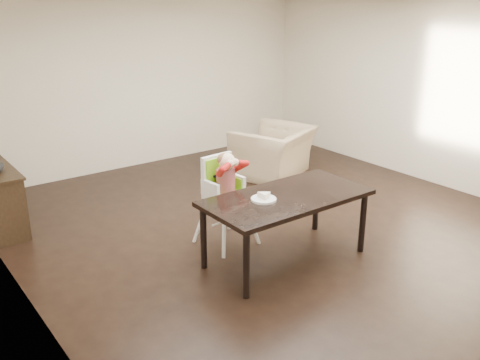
# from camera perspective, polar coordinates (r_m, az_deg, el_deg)

# --- Properties ---
(ground) EXTENTS (7.00, 7.00, 0.00)m
(ground) POSITION_cam_1_polar(r_m,az_deg,el_deg) (6.65, 4.74, -5.39)
(ground) COLOR black
(ground) RESTS_ON ground
(room_walls) EXTENTS (6.02, 7.02, 2.71)m
(room_walls) POSITION_cam_1_polar(r_m,az_deg,el_deg) (6.11, 5.23, 10.59)
(room_walls) COLOR beige
(room_walls) RESTS_ON ground
(dining_table) EXTENTS (1.80, 0.90, 0.75)m
(dining_table) POSITION_cam_1_polar(r_m,az_deg,el_deg) (5.71, 4.98, -2.41)
(dining_table) COLOR black
(dining_table) RESTS_ON ground
(high_chair) EXTENTS (0.50, 0.50, 1.10)m
(high_chair) POSITION_cam_1_polar(r_m,az_deg,el_deg) (6.05, -1.67, 0.01)
(high_chair) COLOR white
(high_chair) RESTS_ON ground
(plate) EXTENTS (0.27, 0.27, 0.08)m
(plate) POSITION_cam_1_polar(r_m,az_deg,el_deg) (5.53, 2.57, -1.90)
(plate) COLOR white
(plate) RESTS_ON dining_table
(armchair) EXTENTS (1.38, 1.15, 1.03)m
(armchair) POSITION_cam_1_polar(r_m,az_deg,el_deg) (8.47, 3.59, 3.88)
(armchair) COLOR tan
(armchair) RESTS_ON ground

